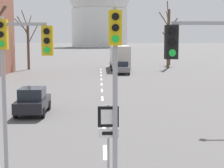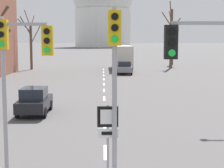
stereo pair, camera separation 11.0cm
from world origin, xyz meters
name	(u,v)px [view 1 (the left image)]	position (x,y,z in m)	size (l,w,h in m)	color
lane_stripe_1	(105,152)	(0.00, 8.98, 0.00)	(0.16, 2.00, 0.01)	silver
lane_stripe_2	(104,126)	(0.00, 13.48, 0.00)	(0.16, 2.00, 0.01)	silver
lane_stripe_3	(103,110)	(0.00, 17.98, 0.00)	(0.16, 2.00, 0.01)	silver
lane_stripe_4	(102,98)	(0.00, 22.48, 0.00)	(0.16, 2.00, 0.01)	silver
lane_stripe_5	(102,90)	(0.00, 26.98, 0.00)	(0.16, 2.00, 0.01)	silver
lane_stripe_6	(102,84)	(0.00, 31.48, 0.00)	(0.16, 2.00, 0.01)	silver
lane_stripe_7	(101,79)	(0.00, 35.98, 0.00)	(0.16, 2.00, 0.01)	silver
lane_stripe_8	(101,75)	(0.00, 40.48, 0.00)	(0.16, 2.00, 0.01)	silver
lane_stripe_9	(101,72)	(0.00, 44.98, 0.00)	(0.16, 2.00, 0.01)	silver
lane_stripe_10	(101,69)	(0.00, 49.48, 0.00)	(0.16, 2.00, 0.01)	silver
traffic_signal_centre_tall	(115,67)	(0.22, 4.79, 3.74)	(0.36, 0.34, 5.38)	#9E9EA3
traffic_signal_near_left	(18,56)	(-2.85, 6.72, 3.96)	(1.82, 0.34, 5.23)	#9E9EA3
traffic_signal_near_right	(217,59)	(3.13, 5.01, 3.95)	(2.36, 0.34, 5.19)	#9E9EA3
route_sign_post	(108,133)	(0.03, 4.89, 1.82)	(0.60, 0.08, 2.66)	#9E9EA3
sedan_near_left	(33,101)	(-4.22, 16.74, 0.80)	(1.73, 3.98, 1.62)	black
sedan_near_right	(122,58)	(4.13, 67.41, 0.76)	(1.91, 4.30, 1.50)	maroon
sedan_mid_centre	(122,68)	(2.62, 42.04, 0.85)	(1.93, 3.88, 1.66)	slate
city_bus	(120,55)	(2.78, 49.98, 2.05)	(2.66, 10.80, 3.48)	beige
bare_tree_right_near	(169,43)	(11.92, 59.18, 3.82)	(2.20, 3.72, 8.04)	brown
bare_tree_left_far	(28,42)	(-10.68, 49.91, 4.08)	(3.05, 4.69, 8.75)	brown
bare_tree_right_far	(168,36)	(10.37, 51.95, 4.92)	(1.58, 2.96, 10.37)	brown
capitol_dome	(100,4)	(0.00, 205.22, 23.78)	(34.56, 34.56, 48.81)	silver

